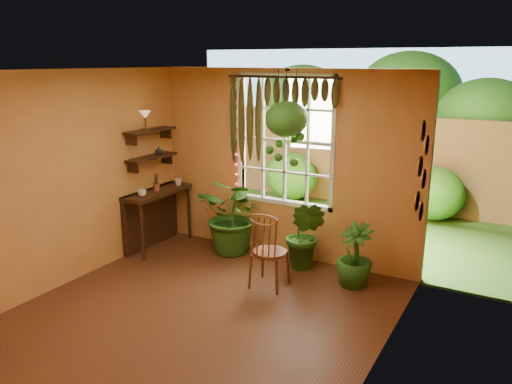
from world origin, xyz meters
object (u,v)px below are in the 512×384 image
windsor_chair (268,262)px  hanging_basket (286,125)px  counter_ledge (153,211)px  potted_plant_left (235,215)px  potted_plant_mid (305,235)px

windsor_chair → hanging_basket: size_ratio=0.91×
counter_ledge → windsor_chair: bearing=-10.8°
potted_plant_left → hanging_basket: hanging_basket is taller
counter_ledge → potted_plant_mid: (2.41, 0.32, -0.06)m
windsor_chair → potted_plant_mid: bearing=73.8°
counter_ledge → hanging_basket: size_ratio=0.93×
counter_ledge → hanging_basket: bearing=10.0°
counter_ledge → potted_plant_left: size_ratio=1.03×
counter_ledge → potted_plant_left: (1.26, 0.36, 0.03)m
counter_ledge → hanging_basket: 2.54m
windsor_chair → hanging_basket: bearing=98.3°
hanging_basket → potted_plant_left: bearing=-179.6°
potted_plant_left → potted_plant_mid: (1.16, -0.04, -0.09)m
counter_ledge → potted_plant_left: 1.31m
hanging_basket → windsor_chair: bearing=-78.4°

